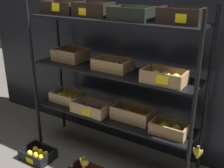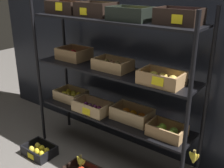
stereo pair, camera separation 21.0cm
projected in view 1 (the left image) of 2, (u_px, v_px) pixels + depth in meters
The scene contains 5 objects.
ground_plane at pixel (112, 156), 2.85m from camera, with size 10.00×10.00×0.00m, color #605B56.
storefront_wall at pixel (133, 25), 2.70m from camera, with size 4.04×0.12×2.58m, color black.
display_rack at pixel (112, 68), 2.51m from camera, with size 1.75×0.43×1.53m.
crate_ground_lemon at pixel (38, 155), 2.79m from camera, with size 0.32×0.24×0.10m.
banana_bunch_loose at pixel (84, 164), 2.45m from camera, with size 0.12×0.04×0.13m.
Camera 1 is at (1.27, -2.03, 1.71)m, focal length 44.10 mm.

